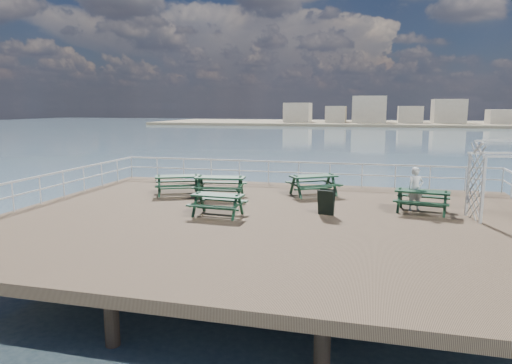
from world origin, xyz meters
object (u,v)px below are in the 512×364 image
object	(u,v)px
picnic_table_c	(314,181)
trellis_arbor	(505,185)
picnic_table_b	(220,182)
picnic_table_d	(218,200)
picnic_table_a	(178,181)
picnic_table_e	(422,197)
person	(415,189)

from	to	relation	value
picnic_table_c	trellis_arbor	size ratio (longest dim) A/B	0.95
picnic_table_c	trellis_arbor	world-z (taller)	trellis_arbor
picnic_table_b	trellis_arbor	size ratio (longest dim) A/B	0.84
picnic_table_d	trellis_arbor	xyz separation A→B (m)	(9.25, 1.81, 0.63)
picnic_table_a	picnic_table_b	world-z (taller)	picnic_table_b
picnic_table_c	picnic_table_e	size ratio (longest dim) A/B	1.22
picnic_table_a	trellis_arbor	distance (m)	12.24
trellis_arbor	picnic_table_e	bearing A→B (deg)	156.61
picnic_table_b	person	bearing A→B (deg)	-11.54
picnic_table_d	picnic_table_e	bearing A→B (deg)	21.88
picnic_table_d	person	xyz separation A→B (m)	(6.56, 2.49, 0.24)
picnic_table_b	picnic_table_e	world-z (taller)	picnic_table_b
picnic_table_b	trellis_arbor	world-z (taller)	trellis_arbor
picnic_table_a	picnic_table_c	xyz separation A→B (m)	(5.57, 1.26, 0.03)
person	picnic_table_b	bearing A→B (deg)	154.99
picnic_table_a	person	bearing A→B (deg)	-29.08
picnic_table_e	trellis_arbor	distance (m)	2.59
picnic_table_d	trellis_arbor	size ratio (longest dim) A/B	0.69
picnic_table_c	picnic_table_d	world-z (taller)	picnic_table_c
picnic_table_c	picnic_table_b	bearing A→B (deg)	169.49
trellis_arbor	person	xyz separation A→B (m)	(-2.69, 0.68, -0.39)
picnic_table_c	picnic_table_e	world-z (taller)	picnic_table_c
picnic_table_b	picnic_table_d	xyz separation A→B (m)	(0.93, -3.00, -0.09)
person	picnic_table_d	bearing A→B (deg)	179.68
picnic_table_e	picnic_table_c	bearing A→B (deg)	161.23
picnic_table_d	picnic_table_e	distance (m)	7.14
picnic_table_c	picnic_table_d	bearing A→B (deg)	-153.63
picnic_table_c	picnic_table_e	bearing A→B (deg)	-61.19
picnic_table_a	person	distance (m)	9.48
picnic_table_a	picnic_table_d	size ratio (longest dim) A/B	1.28
picnic_table_e	trellis_arbor	world-z (taller)	trellis_arbor
picnic_table_e	person	size ratio (longest dim) A/B	1.30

